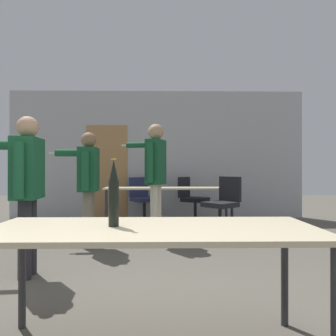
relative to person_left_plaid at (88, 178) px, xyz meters
name	(u,v)px	position (x,y,z in m)	size (l,w,h in m)	color
back_wall	(156,155)	(0.90, 2.68, 0.44)	(6.47, 0.12, 2.81)	#B2B5B7
conference_table_near	(153,238)	(0.99, -2.67, -0.28)	(1.94, 0.79, 0.75)	#C6B793
conference_table_far	(169,191)	(1.17, 1.47, -0.28)	(2.36, 0.64, 0.75)	#C6B793
person_left_plaid	(88,178)	(0.00, 0.00, 0.00)	(0.77, 0.64, 1.60)	slate
person_near_casual	(26,180)	(-0.33, -1.26, 0.02)	(0.78, 0.61, 1.62)	#28282D
person_far_watching	(155,169)	(0.93, 0.34, 0.13)	(0.73, 0.73, 1.77)	beige
office_chair_near_pushed	(192,201)	(1.66, 2.14, -0.53)	(0.68, 0.66, 0.92)	black
office_chair_far_right	(143,201)	(0.63, 2.33, -0.54)	(0.66, 0.68, 0.91)	black
office_chair_mid_tucked	(223,207)	(2.06, 0.86, -0.50)	(0.69, 0.68, 0.96)	black
beer_bottle	(114,194)	(0.75, -2.65, -0.02)	(0.06, 0.06, 0.40)	black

